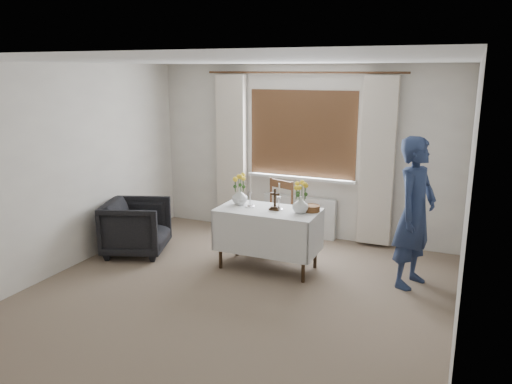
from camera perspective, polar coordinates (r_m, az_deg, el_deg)
ground at (r=5.46m, az=-3.41°, el=-12.51°), size 5.00×5.00×0.00m
altar_table at (r=6.19m, az=1.38°, el=-5.39°), size 1.24×0.64×0.76m
wooden_chair at (r=6.78m, az=1.84°, el=-2.80°), size 0.57×0.57×0.96m
armchair at (r=6.89m, az=-13.49°, el=-3.93°), size 1.02×1.00×0.73m
person at (r=5.86m, az=17.70°, el=-2.29°), size 0.59×0.73×1.72m
radiator at (r=7.44m, az=4.97°, el=-2.78°), size 1.10×0.10×0.60m
wooden_cross at (r=6.02m, az=2.17°, el=-0.85°), size 0.13×0.09×0.27m
candlestick_left at (r=6.14m, az=-0.67°, el=0.06°), size 0.15×0.15×0.39m
candlestick_right at (r=6.03m, az=2.66°, el=-0.50°), size 0.13×0.13×0.33m
flower_vase_left at (r=6.29m, az=-1.87°, el=-0.50°), size 0.23×0.23×0.20m
flower_vase_right at (r=5.93m, az=5.09°, el=-1.47°), size 0.24×0.24×0.20m
wicker_basket at (r=6.03m, az=6.39°, el=-1.86°), size 0.24×0.24×0.08m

